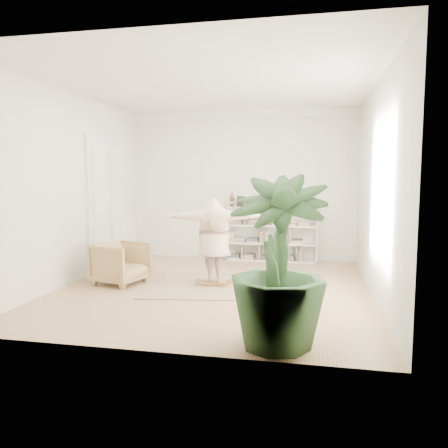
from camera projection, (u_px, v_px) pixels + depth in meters
name	position (u px, v px, depth m)	size (l,w,h in m)	color
floor	(215.00, 288.00, 7.94)	(6.00, 6.00, 0.00)	#9A734F
room_shell	(242.00, 114.00, 10.43)	(6.00, 6.00, 6.00)	silver
doors	(108.00, 205.00, 9.60)	(0.09, 1.78, 2.92)	white
bookshelf	(271.00, 235.00, 10.47)	(2.20, 0.35, 1.64)	silver
armchair	(121.00, 263.00, 8.24)	(0.84, 0.87, 0.79)	tan
rug	(214.00, 285.00, 8.09)	(2.50, 2.00, 0.02)	tan
rocker_board	(214.00, 283.00, 8.08)	(0.49, 0.33, 0.10)	olive
person	(214.00, 238.00, 8.00)	(1.92, 0.52, 1.56)	beige
houseplant	(277.00, 262.00, 5.08)	(1.14, 1.14, 2.04)	#294B25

